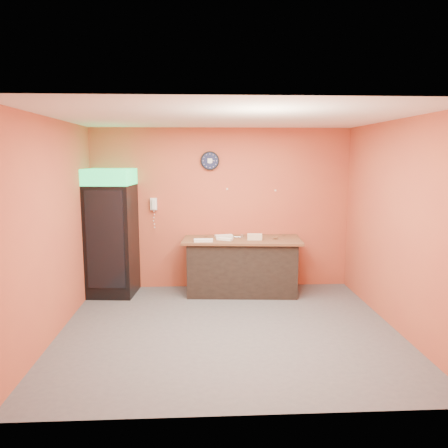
{
  "coord_description": "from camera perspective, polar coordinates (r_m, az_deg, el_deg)",
  "views": [
    {
      "loc": [
        -0.36,
        -5.61,
        2.31
      ],
      "look_at": [
        -0.03,
        0.6,
        1.35
      ],
      "focal_mm": 35.0,
      "sensor_mm": 36.0,
      "label": 1
    }
  ],
  "objects": [
    {
      "name": "wall_phone",
      "position": [
        7.64,
        -9.17,
        2.59
      ],
      "size": [
        0.11,
        0.1,
        0.21
      ],
      "color": "white",
      "rests_on": "back_wall"
    },
    {
      "name": "butcher_paper",
      "position": [
        7.37,
        2.36,
        -2.05
      ],
      "size": [
        2.04,
        1.05,
        0.04
      ],
      "primitive_type": "cube",
      "rotation": [
        0.0,
        0.0,
        -0.08
      ],
      "color": "brown",
      "rests_on": "prep_counter"
    },
    {
      "name": "back_wall",
      "position": [
        7.67,
        -0.33,
        2.0
      ],
      "size": [
        4.5,
        0.02,
        2.8
      ],
      "primitive_type": "cube",
      "color": "#BB5534",
      "rests_on": "floor"
    },
    {
      "name": "left_wall",
      "position": [
        5.99,
        -21.41,
        -0.55
      ],
      "size": [
        0.02,
        4.0,
        2.8
      ],
      "primitive_type": "cube",
      "color": "#BB5534",
      "rests_on": "floor"
    },
    {
      "name": "wrapped_sandwich_right",
      "position": [
        7.47,
        -0.04,
        -1.59
      ],
      "size": [
        0.32,
        0.18,
        0.04
      ],
      "primitive_type": "cube",
      "rotation": [
        0.0,
        0.0,
        0.2
      ],
      "color": "white",
      "rests_on": "butcher_paper"
    },
    {
      "name": "wrapped_sandwich_left",
      "position": [
        7.09,
        -2.7,
        -2.14
      ],
      "size": [
        0.31,
        0.12,
        0.04
      ],
      "primitive_type": "cube",
      "rotation": [
        0.0,
        0.0,
        -0.01
      ],
      "color": "white",
      "rests_on": "butcher_paper"
    },
    {
      "name": "wrapped_sandwich_mid",
      "position": [
        7.21,
        0.11,
        -1.98
      ],
      "size": [
        0.27,
        0.2,
        0.04
      ],
      "primitive_type": "cube",
      "rotation": [
        0.0,
        0.0,
        -0.45
      ],
      "color": "white",
      "rests_on": "butcher_paper"
    },
    {
      "name": "kitchen_tool",
      "position": [
        7.45,
        2.41,
        -1.56
      ],
      "size": [
        0.06,
        0.06,
        0.06
      ],
      "primitive_type": "cylinder",
      "color": "silver",
      "rests_on": "butcher_paper"
    },
    {
      "name": "prep_counter",
      "position": [
        7.48,
        2.34,
        -5.6
      ],
      "size": [
        1.86,
        0.93,
        0.9
      ],
      "primitive_type": "cube",
      "rotation": [
        0.0,
        0.0,
        -0.07
      ],
      "color": "black",
      "rests_on": "floor"
    },
    {
      "name": "beverage_cooler",
      "position": [
        7.47,
        -14.47,
        -1.32
      ],
      "size": [
        0.8,
        0.81,
        2.11
      ],
      "rotation": [
        0.0,
        0.0,
        -0.09
      ],
      "color": "black",
      "rests_on": "floor"
    },
    {
      "name": "wall_clock",
      "position": [
        7.58,
        -1.86,
        8.26
      ],
      "size": [
        0.32,
        0.06,
        0.32
      ],
      "color": "black",
      "rests_on": "back_wall"
    },
    {
      "name": "right_wall",
      "position": [
        6.25,
        21.66,
        -0.19
      ],
      "size": [
        0.02,
        4.0,
        2.8
      ],
      "primitive_type": "cube",
      "color": "#BB5534",
      "rests_on": "floor"
    },
    {
      "name": "ceiling",
      "position": [
        5.64,
        0.64,
        13.79
      ],
      "size": [
        4.5,
        4.0,
        0.02
      ],
      "primitive_type": "cube",
      "color": "white",
      "rests_on": "back_wall"
    },
    {
      "name": "floor",
      "position": [
        6.08,
        0.59,
        -13.54
      ],
      "size": [
        4.5,
        4.5,
        0.0
      ],
      "primitive_type": "plane",
      "color": "#47474C",
      "rests_on": "ground"
    },
    {
      "name": "sub_roll_stack",
      "position": [
        7.24,
        4.04,
        -1.69
      ],
      "size": [
        0.25,
        0.11,
        0.1
      ],
      "rotation": [
        0.0,
        0.0,
        -0.11
      ],
      "color": "beige",
      "rests_on": "butcher_paper"
    }
  ]
}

